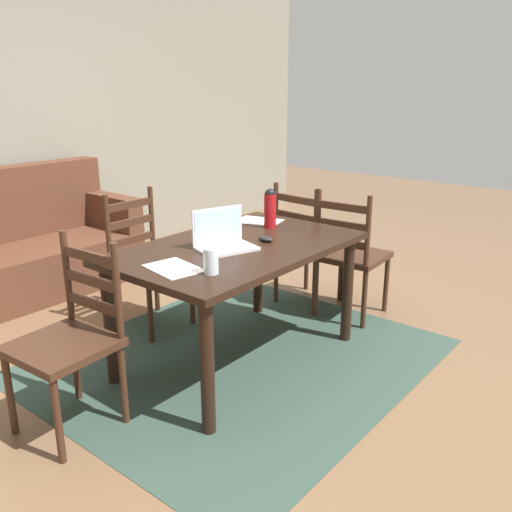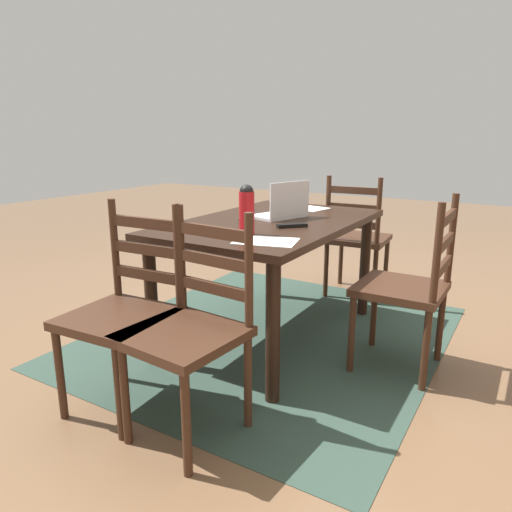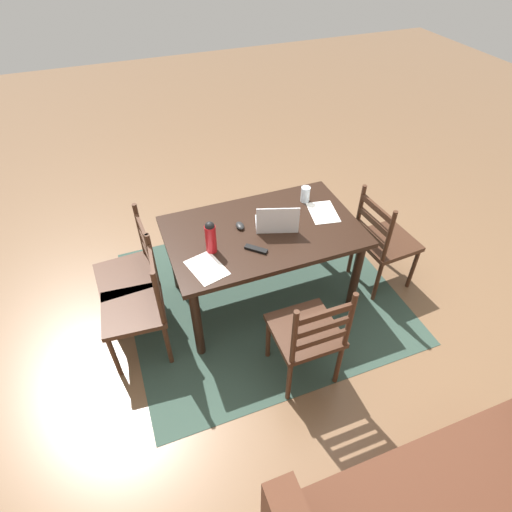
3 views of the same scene
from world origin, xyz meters
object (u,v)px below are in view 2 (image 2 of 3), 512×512
(chair_right_near, at_px, (125,313))
(computer_mouse, at_px, (246,220))
(chair_right_far, at_px, (190,330))
(laptop, at_px, (283,209))
(water_bottle, at_px, (247,209))
(dining_table, at_px, (272,236))
(chair_left_far, at_px, (357,238))
(chair_far_head, at_px, (408,288))
(tv_remote, at_px, (292,226))
(drinking_glass, at_px, (275,198))

(chair_right_near, distance_m, computer_mouse, 0.93)
(chair_right_far, height_order, laptop, laptop)
(water_bottle, distance_m, computer_mouse, 0.35)
(chair_right_far, xyz_separation_m, computer_mouse, (-0.87, -0.27, 0.30))
(dining_table, height_order, water_bottle, water_bottle)
(chair_right_far, distance_m, chair_left_far, 2.06)
(chair_far_head, relative_size, tv_remote, 5.59)
(chair_right_far, height_order, drinking_glass, chair_right_far)
(drinking_glass, xyz_separation_m, computer_mouse, (0.62, 0.15, -0.05))
(chair_far_head, height_order, water_bottle, water_bottle)
(water_bottle, distance_m, drinking_glass, 0.96)
(chair_right_near, height_order, chair_left_far, same)
(laptop, relative_size, computer_mouse, 3.74)
(chair_right_near, xyz_separation_m, laptop, (-1.13, 0.20, 0.34))
(dining_table, relative_size, chair_far_head, 1.56)
(chair_right_far, xyz_separation_m, tv_remote, (-0.89, 0.02, 0.29))
(laptop, distance_m, drinking_glass, 0.44)
(chair_left_far, relative_size, laptop, 2.54)
(laptop, distance_m, computer_mouse, 0.29)
(chair_right_far, relative_size, drinking_glass, 7.25)
(chair_right_far, relative_size, laptop, 2.54)
(chair_far_head, distance_m, tv_remote, 0.70)
(chair_left_far, height_order, laptop, laptop)
(water_bottle, bearing_deg, chair_right_near, -25.41)
(chair_left_far, xyz_separation_m, computer_mouse, (1.19, -0.27, 0.30))
(dining_table, relative_size, drinking_glass, 11.31)
(computer_mouse, height_order, tv_remote, computer_mouse)
(dining_table, xyz_separation_m, tv_remote, (0.14, 0.20, 0.11))
(laptop, height_order, water_bottle, water_bottle)
(dining_table, height_order, drinking_glass, drinking_glass)
(dining_table, xyz_separation_m, chair_left_far, (-1.03, 0.19, -0.19))
(chair_left_far, xyz_separation_m, laptop, (0.92, -0.17, 0.34))
(chair_far_head, bearing_deg, chair_left_far, -148.00)
(laptop, xyz_separation_m, computer_mouse, (0.26, -0.11, -0.04))
(dining_table, relative_size, chair_right_far, 1.56)
(chair_right_far, height_order, water_bottle, water_bottle)
(chair_right_far, distance_m, laptop, 1.20)
(chair_right_far, distance_m, water_bottle, 0.73)
(laptop, bearing_deg, chair_right_far, 8.38)
(laptop, height_order, computer_mouse, laptop)
(chair_far_head, distance_m, water_bottle, 0.95)
(chair_right_near, height_order, chair_right_far, same)
(dining_table, relative_size, chair_left_far, 1.56)
(dining_table, distance_m, chair_left_far, 1.06)
(chair_right_far, bearing_deg, dining_table, -169.73)
(water_bottle, xyz_separation_m, tv_remote, (-0.30, 0.11, -0.12))
(drinking_glass, bearing_deg, water_bottle, 20.03)
(laptop, xyz_separation_m, water_bottle, (0.54, 0.08, 0.08))
(dining_table, bearing_deg, drinking_glass, -153.47)
(drinking_glass, bearing_deg, dining_table, 26.53)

